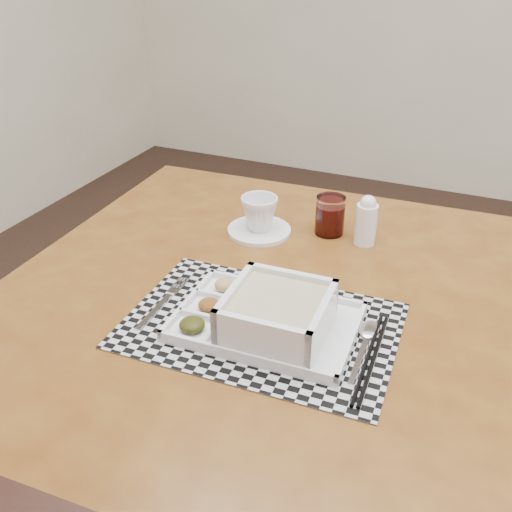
# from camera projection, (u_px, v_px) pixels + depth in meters

# --- Properties ---
(dining_table) EXTENTS (1.12, 1.12, 0.81)m
(dining_table) POSITION_uv_depth(u_px,v_px,m) (273.00, 328.00, 1.16)
(dining_table) COLOR #552B0F
(dining_table) RESTS_ON ground
(placemat) EXTENTS (0.50, 0.35, 0.00)m
(placemat) POSITION_uv_depth(u_px,v_px,m) (261.00, 325.00, 1.03)
(placemat) COLOR #ABABB3
(placemat) RESTS_ON dining_table
(serving_tray) EXTENTS (0.33, 0.23, 0.09)m
(serving_tray) POSITION_uv_depth(u_px,v_px,m) (271.00, 318.00, 0.99)
(serving_tray) COLOR white
(serving_tray) RESTS_ON placemat
(fork) EXTENTS (0.02, 0.19, 0.00)m
(fork) POSITION_uv_depth(u_px,v_px,m) (164.00, 301.00, 1.09)
(fork) COLOR silver
(fork) RESTS_ON placemat
(spoon) EXTENTS (0.04, 0.18, 0.01)m
(spoon) POSITION_uv_depth(u_px,v_px,m) (368.00, 334.00, 1.00)
(spoon) COLOR silver
(spoon) RESTS_ON placemat
(chopsticks) EXTENTS (0.03, 0.24, 0.01)m
(chopsticks) POSITION_uv_depth(u_px,v_px,m) (371.00, 358.00, 0.95)
(chopsticks) COLOR black
(chopsticks) RESTS_ON placemat
(saucer) EXTENTS (0.15, 0.15, 0.01)m
(saucer) POSITION_uv_depth(u_px,v_px,m) (259.00, 230.00, 1.35)
(saucer) COLOR white
(saucer) RESTS_ON dining_table
(cup) EXTENTS (0.09, 0.09, 0.08)m
(cup) POSITION_uv_depth(u_px,v_px,m) (259.00, 213.00, 1.32)
(cup) COLOR white
(cup) RESTS_ON saucer
(juice_glass) EXTENTS (0.07, 0.07, 0.09)m
(juice_glass) POSITION_uv_depth(u_px,v_px,m) (330.00, 217.00, 1.33)
(juice_glass) COLOR white
(juice_glass) RESTS_ON dining_table
(creamer_bottle) EXTENTS (0.05, 0.05, 0.12)m
(creamer_bottle) POSITION_uv_depth(u_px,v_px,m) (366.00, 221.00, 1.27)
(creamer_bottle) COLOR white
(creamer_bottle) RESTS_ON dining_table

